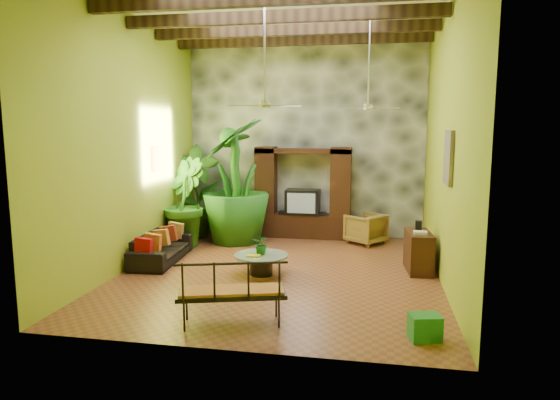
% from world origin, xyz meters
% --- Properties ---
extents(ground, '(7.00, 7.00, 0.00)m').
position_xyz_m(ground, '(0.00, 0.00, 0.00)').
color(ground, brown).
rests_on(ground, ground).
extents(ceiling, '(6.00, 7.00, 0.02)m').
position_xyz_m(ceiling, '(0.00, 0.00, 5.00)').
color(ceiling, silver).
rests_on(ceiling, back_wall).
extents(back_wall, '(6.00, 0.02, 5.00)m').
position_xyz_m(back_wall, '(0.00, 3.50, 2.50)').
color(back_wall, '#ABB028').
rests_on(back_wall, ground).
extents(left_wall, '(0.02, 7.00, 5.00)m').
position_xyz_m(left_wall, '(-3.00, 0.00, 2.50)').
color(left_wall, '#ABB028').
rests_on(left_wall, ground).
extents(right_wall, '(0.02, 7.00, 5.00)m').
position_xyz_m(right_wall, '(3.00, 0.00, 2.50)').
color(right_wall, '#ABB028').
rests_on(right_wall, ground).
extents(stone_accent_wall, '(5.98, 0.10, 4.98)m').
position_xyz_m(stone_accent_wall, '(0.00, 3.44, 2.50)').
color(stone_accent_wall, '#3D4045').
rests_on(stone_accent_wall, ground).
extents(ceiling_beams, '(5.95, 5.36, 0.22)m').
position_xyz_m(ceiling_beams, '(0.00, 0.00, 4.78)').
color(ceiling_beams, '#30210F').
rests_on(ceiling_beams, ceiling).
extents(entertainment_center, '(2.40, 0.55, 2.30)m').
position_xyz_m(entertainment_center, '(0.00, 3.14, 0.97)').
color(entertainment_center, black).
rests_on(entertainment_center, ground).
extents(ceiling_fan_front, '(1.28, 1.28, 1.86)m').
position_xyz_m(ceiling_fan_front, '(-0.20, -0.40, 3.40)').
color(ceiling_fan_front, silver).
rests_on(ceiling_fan_front, ceiling).
extents(ceiling_fan_back, '(1.28, 1.28, 1.86)m').
position_xyz_m(ceiling_fan_back, '(1.60, 1.20, 3.40)').
color(ceiling_fan_back, silver).
rests_on(ceiling_fan_back, ceiling).
extents(wall_art_mask, '(0.06, 0.32, 0.55)m').
position_xyz_m(wall_art_mask, '(-2.96, 1.00, 2.10)').
color(wall_art_mask, yellow).
rests_on(wall_art_mask, left_wall).
extents(wall_art_painting, '(0.06, 0.70, 0.90)m').
position_xyz_m(wall_art_painting, '(2.96, -0.60, 2.30)').
color(wall_art_painting, '#254E8A').
rests_on(wall_art_painting, right_wall).
extents(sofa, '(0.90, 2.02, 0.58)m').
position_xyz_m(sofa, '(-2.60, 0.32, 0.29)').
color(sofa, black).
rests_on(sofa, ground).
extents(wicker_armchair, '(1.11, 1.11, 0.73)m').
position_xyz_m(wicker_armchair, '(1.60, 2.72, 0.37)').
color(wicker_armchair, olive).
rests_on(wicker_armchair, ground).
extents(tall_plant_a, '(1.45, 1.20, 2.36)m').
position_xyz_m(tall_plant_a, '(-2.65, 2.61, 1.18)').
color(tall_plant_a, '#265716').
rests_on(tall_plant_a, ground).
extents(tall_plant_b, '(1.36, 1.45, 2.10)m').
position_xyz_m(tall_plant_b, '(-2.65, 1.74, 1.05)').
color(tall_plant_b, '#2B6A1C').
rests_on(tall_plant_b, ground).
extents(tall_plant_c, '(1.79, 1.79, 2.99)m').
position_xyz_m(tall_plant_c, '(-1.53, 2.30, 1.50)').
color(tall_plant_c, '#23671B').
rests_on(tall_plant_c, ground).
extents(coffee_table, '(1.02, 1.02, 0.40)m').
position_xyz_m(coffee_table, '(-0.31, -0.25, 0.26)').
color(coffee_table, black).
rests_on(coffee_table, ground).
extents(centerpiece_plant, '(0.43, 0.40, 0.38)m').
position_xyz_m(centerpiece_plant, '(-0.31, -0.24, 0.59)').
color(centerpiece_plant, '#16561D').
rests_on(centerpiece_plant, coffee_table).
extents(yellow_tray, '(0.25, 0.18, 0.03)m').
position_xyz_m(yellow_tray, '(-0.42, -0.42, 0.41)').
color(yellow_tray, gold).
rests_on(yellow_tray, coffee_table).
extents(iron_bench, '(1.63, 0.98, 0.57)m').
position_xyz_m(iron_bench, '(-0.20, -2.74, 0.54)').
color(iron_bench, black).
rests_on(iron_bench, ground).
extents(side_console, '(0.52, 1.01, 0.78)m').
position_xyz_m(side_console, '(2.65, 0.55, 0.39)').
color(side_console, '#372411').
rests_on(side_console, ground).
extents(green_bin, '(0.46, 0.39, 0.35)m').
position_xyz_m(green_bin, '(2.47, -2.71, 0.17)').
color(green_bin, '#207A27').
rests_on(green_bin, ground).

